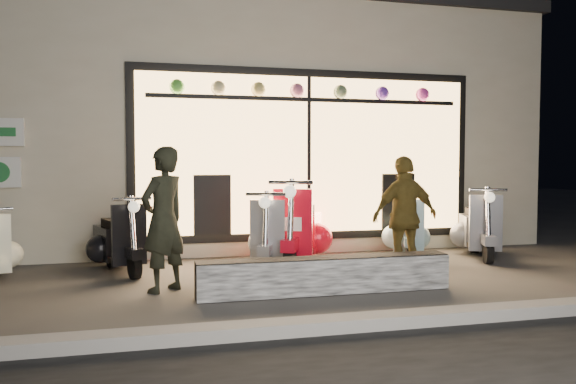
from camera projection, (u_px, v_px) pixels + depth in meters
name	position (u px, v px, depth m)	size (l,w,h in m)	color
ground	(289.00, 282.00, 6.71)	(40.00, 40.00, 0.00)	#383533
kerb	(346.00, 324.00, 4.77)	(40.00, 0.25, 0.12)	slate
shop_building	(230.00, 130.00, 11.43)	(10.20, 6.23, 4.20)	beige
graffiti_barrier	(325.00, 275.00, 6.13)	(2.82, 0.28, 0.40)	black
scooter_silver	(274.00, 237.00, 7.76)	(0.79, 1.39, 1.01)	black
scooter_red	(300.00, 231.00, 7.97)	(0.95, 1.57, 1.15)	black
scooter_black	(117.00, 241.00, 7.45)	(0.72, 1.34, 0.96)	black
scooter_blue	(406.00, 231.00, 8.55)	(0.76, 1.31, 0.95)	black
scooter_grey	(478.00, 229.00, 8.64)	(0.80, 1.41, 1.02)	black
man	(163.00, 219.00, 6.20)	(0.59, 0.38, 1.61)	black
woman	(405.00, 217.00, 6.99)	(0.89, 0.37, 1.51)	brown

